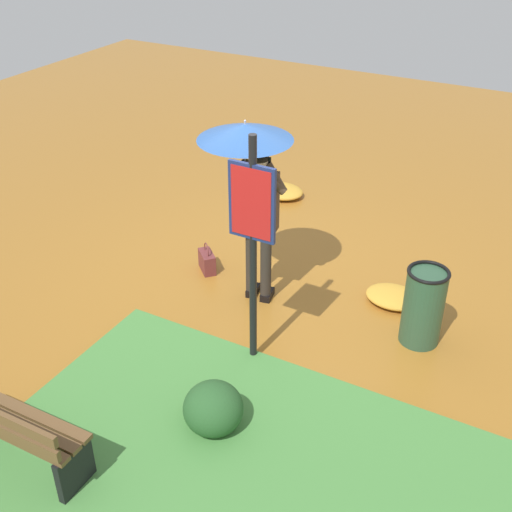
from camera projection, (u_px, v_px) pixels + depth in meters
ground_plane at (260, 285)px, 7.49m from camera, size 18.00×18.00×0.00m
person_with_umbrella at (251, 168)px, 6.50m from camera, size 0.96×0.96×2.04m
info_sign_post at (252, 229)px, 5.64m from camera, size 0.44×0.07×2.30m
handbag at (207, 261)px, 7.70m from camera, size 0.32×0.31×0.37m
park_bench at (5, 427)px, 5.06m from camera, size 1.40×0.38×0.75m
trash_bin at (423, 306)px, 6.42m from camera, size 0.42×0.42×0.83m
shrub_cluster at (211, 407)px, 5.51m from camera, size 0.56×0.51×0.46m
leaf_pile_near_person at (280, 191)px, 9.46m from camera, size 0.68×0.54×0.15m
leaf_pile_by_bench at (393, 297)px, 7.17m from camera, size 0.61×0.49×0.14m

